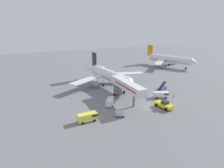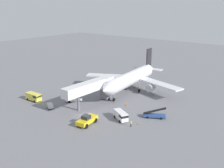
% 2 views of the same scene
% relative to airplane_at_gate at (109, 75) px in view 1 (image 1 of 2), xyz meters
% --- Properties ---
extents(ground_plane, '(300.00, 300.00, 0.00)m').
position_rel_airplane_at_gate_xyz_m(ground_plane, '(2.06, -25.19, -4.69)').
color(ground_plane, slate).
extents(airplane_at_gate, '(35.27, 34.21, 12.68)m').
position_rel_airplane_at_gate_xyz_m(airplane_at_gate, '(0.00, 0.00, 0.00)').
color(airplane_at_gate, silver).
rests_on(airplane_at_gate, ground).
extents(jet_bridge, '(3.59, 18.36, 7.25)m').
position_rel_airplane_at_gate_xyz_m(jet_bridge, '(-1.85, -17.66, 0.74)').
color(jet_bridge, silver).
rests_on(jet_bridge, ground).
extents(pushback_tug, '(3.47, 6.31, 2.44)m').
position_rel_airplane_at_gate_xyz_m(pushback_tug, '(6.02, -28.18, -3.55)').
color(pushback_tug, yellow).
rests_on(pushback_tug, ground).
extents(belt_loader_truck, '(5.99, 4.43, 2.88)m').
position_rel_airplane_at_gate_xyz_m(belt_loader_truck, '(16.95, -14.39, -3.94)').
color(belt_loader_truck, '#2D4C8E').
rests_on(belt_loader_truck, ground).
extents(service_van_far_center, '(4.39, 5.05, 2.14)m').
position_rel_airplane_at_gate_xyz_m(service_van_far_center, '(-8.20, -18.66, -3.47)').
color(service_van_far_center, white).
rests_on(service_van_far_center, ground).
extents(service_van_mid_center, '(5.35, 2.46, 2.31)m').
position_rel_airplane_at_gate_xyz_m(service_van_mid_center, '(-18.18, -25.84, -3.37)').
color(service_van_mid_center, '#E5DB4C').
rests_on(service_van_mid_center, ground).
extents(service_van_mid_left, '(5.37, 4.11, 2.21)m').
position_rel_airplane_at_gate_xyz_m(service_van_mid_left, '(11.03, -20.94, -3.43)').
color(service_van_mid_left, white).
rests_on(service_van_mid_left, ground).
extents(baggage_cart_rear_left, '(2.70, 2.30, 1.47)m').
position_rel_airplane_at_gate_xyz_m(baggage_cart_rear_left, '(-9.14, -27.10, -3.87)').
color(baggage_cart_rear_left, '#38383D').
rests_on(baggage_cart_rear_left, ground).
extents(ground_crew_worker_foreground, '(0.34, 0.34, 1.63)m').
position_rel_airplane_at_gate_xyz_m(ground_crew_worker_foreground, '(15.27, -22.68, -3.83)').
color(ground_crew_worker_foreground, '#1E2333').
rests_on(ground_crew_worker_foreground, ground).
extents(safety_cone_alpha, '(0.50, 0.50, 0.77)m').
position_rel_airplane_at_gate_xyz_m(safety_cone_alpha, '(6.33, -11.97, -4.31)').
color(safety_cone_alpha, black).
rests_on(safety_cone_alpha, ground).
extents(safety_cone_bravo, '(0.31, 0.31, 0.49)m').
position_rel_airplane_at_gate_xyz_m(safety_cone_bravo, '(15.90, -20.51, -4.45)').
color(safety_cone_bravo, black).
rests_on(safety_cone_bravo, ground).
extents(airplane_background, '(32.26, 33.49, 12.51)m').
position_rel_airplane_at_gate_xyz_m(airplane_background, '(50.27, 19.53, -0.01)').
color(airplane_background, silver).
rests_on(airplane_background, ground).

